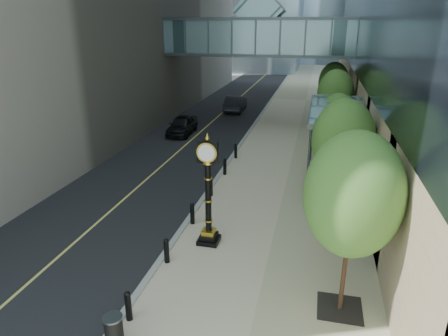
{
  "coord_description": "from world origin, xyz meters",
  "views": [
    {
      "loc": [
        2.41,
        -7.98,
        8.62
      ],
      "look_at": [
        -1.21,
        7.31,
        2.9
      ],
      "focal_mm": 32.0,
      "sensor_mm": 36.0,
      "label": 1
    }
  ],
  "objects_px": {
    "pedestrian": "(321,166)",
    "car_near": "(182,125)",
    "trash_bin": "(114,331)",
    "car_far": "(236,103)",
    "street_clock": "(208,199)"
  },
  "relations": [
    {
      "from": "street_clock",
      "to": "pedestrian",
      "type": "xyz_separation_m",
      "value": [
        4.39,
        8.3,
        -1.13
      ]
    },
    {
      "from": "trash_bin",
      "to": "car_far",
      "type": "xyz_separation_m",
      "value": [
        -3.24,
        32.23,
        0.3
      ]
    },
    {
      "from": "street_clock",
      "to": "car_near",
      "type": "bearing_deg",
      "value": 112.82
    },
    {
      "from": "pedestrian",
      "to": "car_near",
      "type": "height_order",
      "value": "pedestrian"
    },
    {
      "from": "pedestrian",
      "to": "car_near",
      "type": "distance_m",
      "value": 13.63
    },
    {
      "from": "street_clock",
      "to": "car_near",
      "type": "distance_m",
      "value": 17.58
    },
    {
      "from": "trash_bin",
      "to": "street_clock",
      "type": "bearing_deg",
      "value": 79.75
    },
    {
      "from": "street_clock",
      "to": "car_far",
      "type": "height_order",
      "value": "street_clock"
    },
    {
      "from": "street_clock",
      "to": "pedestrian",
      "type": "bearing_deg",
      "value": 62.42
    },
    {
      "from": "car_far",
      "to": "street_clock",
      "type": "bearing_deg",
      "value": 98.07
    },
    {
      "from": "street_clock",
      "to": "pedestrian",
      "type": "height_order",
      "value": "street_clock"
    },
    {
      "from": "trash_bin",
      "to": "car_near",
      "type": "bearing_deg",
      "value": 104.21
    },
    {
      "from": "trash_bin",
      "to": "car_near",
      "type": "distance_m",
      "value": 22.93
    },
    {
      "from": "pedestrian",
      "to": "street_clock",
      "type": "bearing_deg",
      "value": 77.09
    },
    {
      "from": "car_near",
      "to": "car_far",
      "type": "relative_size",
      "value": 0.91
    }
  ]
}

